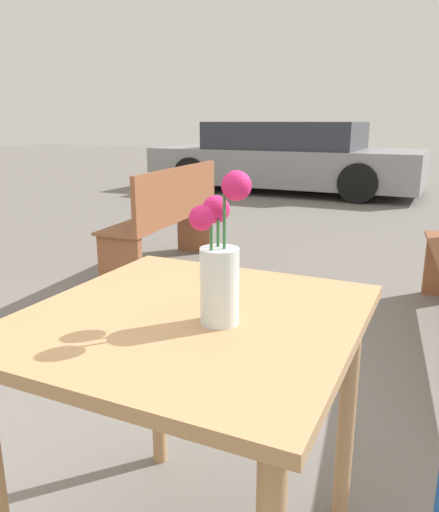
{
  "coord_description": "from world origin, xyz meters",
  "views": [
    {
      "loc": [
        0.54,
        -0.98,
        1.19
      ],
      "look_at": [
        0.09,
        -0.03,
        0.91
      ],
      "focal_mm": 35.0,
      "sensor_mm": 36.0,
      "label": 1
    }
  ],
  "objects_px": {
    "table_front": "(193,358)",
    "bench_middle": "(170,217)",
    "flower_vase": "(220,269)",
    "parked_car": "(285,158)"
  },
  "relations": [
    {
      "from": "bench_middle",
      "to": "table_front",
      "type": "bearing_deg",
      "value": -57.54
    },
    {
      "from": "bench_middle",
      "to": "parked_car",
      "type": "height_order",
      "value": "parked_car"
    },
    {
      "from": "flower_vase",
      "to": "bench_middle",
      "type": "xyz_separation_m",
      "value": [
        -1.62,
        2.43,
        -0.42
      ]
    },
    {
      "from": "table_front",
      "to": "bench_middle",
      "type": "height_order",
      "value": "bench_middle"
    },
    {
      "from": "bench_middle",
      "to": "parked_car",
      "type": "distance_m",
      "value": 5.14
    },
    {
      "from": "bench_middle",
      "to": "flower_vase",
      "type": "bearing_deg",
      "value": -56.38
    },
    {
      "from": "flower_vase",
      "to": "parked_car",
      "type": "distance_m",
      "value": 7.88
    },
    {
      "from": "flower_vase",
      "to": "bench_middle",
      "type": "height_order",
      "value": "flower_vase"
    },
    {
      "from": "flower_vase",
      "to": "bench_middle",
      "type": "bearing_deg",
      "value": 123.62
    },
    {
      "from": "flower_vase",
      "to": "bench_middle",
      "type": "relative_size",
      "value": 0.23
    }
  ]
}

